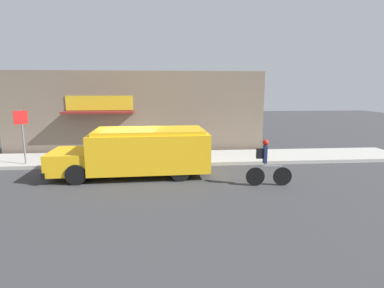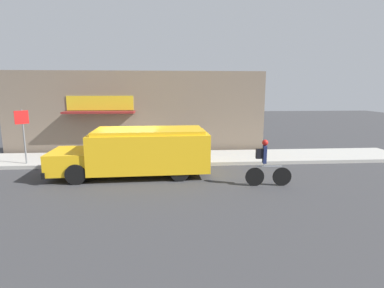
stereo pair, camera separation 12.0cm
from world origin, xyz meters
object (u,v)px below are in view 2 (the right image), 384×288
at_px(school_bus, 139,151).
at_px(stop_sign_post, 23,128).
at_px(cyclist, 266,164).
at_px(trash_bin, 187,147).

bearing_deg(school_bus, stop_sign_post, 160.45).
distance_m(cyclist, trash_bin, 5.32).
bearing_deg(stop_sign_post, school_bus, -17.60).
relative_size(school_bus, stop_sign_post, 2.58).
height_order(school_bus, stop_sign_post, stop_sign_post).
bearing_deg(cyclist, stop_sign_post, 164.16).
relative_size(cyclist, stop_sign_post, 0.70).
bearing_deg(cyclist, school_bus, 162.60).
height_order(school_bus, cyclist, school_bus).
bearing_deg(trash_bin, school_bus, -127.67).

